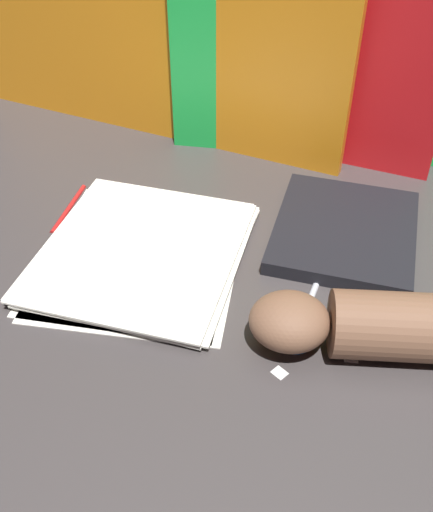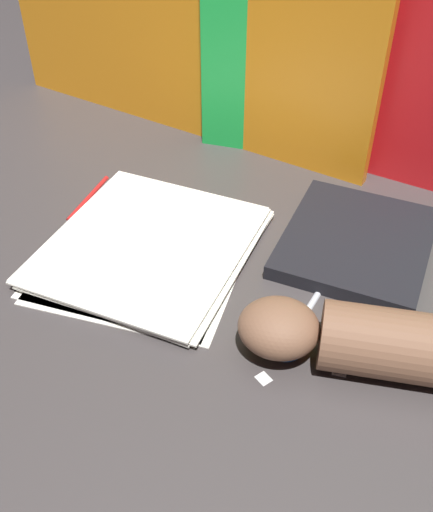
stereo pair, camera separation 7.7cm
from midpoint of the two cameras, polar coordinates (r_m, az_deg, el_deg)
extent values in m
plane|color=#3D3838|center=(0.85, -0.49, -1.07)|extent=(6.00, 6.00, 0.00)
cube|color=orange|center=(1.10, -9.48, 21.78)|extent=(0.74, 0.16, 0.44)
cube|color=red|center=(1.05, 2.30, 20.19)|extent=(0.61, 0.12, 0.40)
cube|color=white|center=(0.87, -9.86, -0.09)|extent=(0.28, 0.31, 0.00)
cube|color=white|center=(0.87, -9.54, -0.24)|extent=(0.29, 0.32, 0.00)
cube|color=white|center=(0.87, -9.45, 0.19)|extent=(0.29, 0.31, 0.00)
cube|color=white|center=(0.86, -9.30, 0.19)|extent=(0.28, 0.30, 0.00)
cube|color=white|center=(0.87, -9.89, 0.64)|extent=(0.28, 0.31, 0.00)
cube|color=white|center=(0.86, -9.81, 0.47)|extent=(0.28, 0.31, 0.00)
cube|color=black|center=(0.90, 9.75, 2.25)|extent=(0.21, 0.24, 0.02)
sphere|color=silver|center=(0.76, 5.13, -6.52)|extent=(0.01, 0.01, 0.01)
cylinder|color=silver|center=(0.80, 6.23, -4.06)|extent=(0.02, 0.10, 0.01)
torus|color=blue|center=(0.75, 4.49, -7.93)|extent=(0.05, 0.05, 0.01)
cylinder|color=silver|center=(0.78, 8.62, -5.73)|extent=(0.09, 0.06, 0.01)
torus|color=blue|center=(0.76, 3.20, -6.95)|extent=(0.06, 0.06, 0.01)
cylinder|color=brown|center=(0.74, 16.94, -6.73)|extent=(0.24, 0.12, 0.08)
ellipsoid|color=brown|center=(0.71, 3.90, -6.36)|extent=(0.11, 0.10, 0.06)
cube|color=white|center=(0.72, 2.91, -11.19)|extent=(0.02, 0.02, 0.00)
cube|color=white|center=(0.74, 9.76, -9.64)|extent=(0.02, 0.02, 0.00)
cylinder|color=red|center=(0.99, -16.12, 4.45)|extent=(0.01, 0.13, 0.01)
camera|label=1|loc=(0.04, -92.86, -2.44)|focal=42.00mm
camera|label=2|loc=(0.04, 87.14, 2.44)|focal=42.00mm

